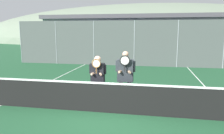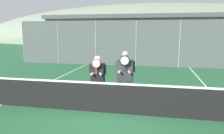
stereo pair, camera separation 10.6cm
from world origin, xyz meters
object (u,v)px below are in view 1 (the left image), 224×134
car_far_left (81,49)px  car_left_of_center (138,51)px  player_center_left (125,75)px  player_leftmost (98,76)px  car_center (205,52)px

car_far_left → car_left_of_center: size_ratio=1.03×
car_far_left → player_center_left: bearing=-64.7°
player_leftmost → car_left_of_center: (0.57, 10.61, -0.06)m
player_leftmost → car_left_of_center: 10.63m
player_leftmost → car_far_left: size_ratio=0.40×
player_leftmost → car_far_left: (-4.22, 10.84, -0.07)m
player_leftmost → car_left_of_center: car_left_of_center is taller
car_left_of_center → player_leftmost: bearing=-93.1°
car_left_of_center → car_far_left: bearing=177.3°
car_center → player_leftmost: bearing=-117.7°
player_leftmost → car_far_left: car_far_left is taller
player_leftmost → player_center_left: size_ratio=0.91×
player_leftmost → car_left_of_center: bearing=86.9°
player_center_left → car_far_left: (-5.14, 10.89, -0.17)m
player_center_left → car_left_of_center: bearing=91.9°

